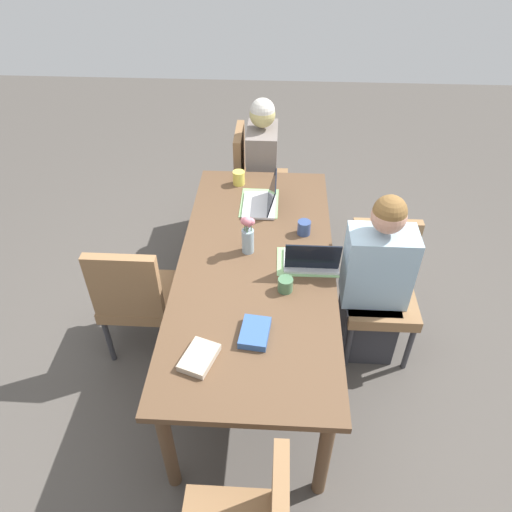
% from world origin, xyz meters
% --- Properties ---
extents(ground_plane, '(10.00, 10.00, 0.00)m').
position_xyz_m(ground_plane, '(0.00, 0.00, 0.00)').
color(ground_plane, '#4C4742').
extents(dining_table, '(2.11, 0.93, 0.73)m').
position_xyz_m(dining_table, '(0.00, 0.00, 0.66)').
color(dining_table, brown).
rests_on(dining_table, ground_plane).
extents(chair_head_right_left_near, '(0.44, 0.44, 0.90)m').
position_xyz_m(chair_head_right_left_near, '(1.40, 0.10, 0.50)').
color(chair_head_right_left_near, olive).
rests_on(chair_head_right_left_near, ground_plane).
extents(person_head_right_left_near, '(0.40, 0.36, 1.19)m').
position_xyz_m(person_head_right_left_near, '(1.34, 0.02, 0.53)').
color(person_head_right_left_near, '#2D2D33').
rests_on(person_head_right_left_near, ground_plane).
extents(chair_near_left_mid, '(0.44, 0.44, 0.90)m').
position_xyz_m(chair_near_left_mid, '(0.11, -0.79, 0.50)').
color(chair_near_left_mid, olive).
rests_on(chair_near_left_mid, ground_plane).
extents(person_near_left_mid, '(0.36, 0.40, 1.19)m').
position_xyz_m(person_near_left_mid, '(0.04, -0.73, 0.53)').
color(person_near_left_mid, '#2D2D33').
rests_on(person_near_left_mid, ground_plane).
extents(chair_far_right_near, '(0.44, 0.44, 0.90)m').
position_xyz_m(chair_far_right_near, '(-0.07, 0.75, 0.50)').
color(chair_far_right_near, olive).
rests_on(chair_far_right_near, ground_plane).
extents(flower_vase, '(0.10, 0.09, 0.27)m').
position_xyz_m(flower_vase, '(0.10, 0.05, 0.87)').
color(flower_vase, '#8EA8B7').
rests_on(flower_vase, dining_table).
extents(placemat_head_right_left_near, '(0.36, 0.26, 0.00)m').
position_xyz_m(placemat_head_right_left_near, '(0.63, 0.01, 0.74)').
color(placemat_head_right_left_near, '#7FAD70').
rests_on(placemat_head_right_left_near, dining_table).
extents(placemat_near_left_mid, '(0.26, 0.36, 0.00)m').
position_xyz_m(placemat_near_left_mid, '(0.02, -0.30, 0.74)').
color(placemat_near_left_mid, '#7FAD70').
rests_on(placemat_near_left_mid, dining_table).
extents(laptop_near_left_mid, '(0.22, 0.32, 0.21)m').
position_xyz_m(laptop_near_left_mid, '(-0.01, -0.32, 0.78)').
color(laptop_near_left_mid, silver).
rests_on(laptop_near_left_mid, dining_table).
extents(laptop_head_right_left_near, '(0.32, 0.22, 0.21)m').
position_xyz_m(laptop_head_right_left_near, '(0.59, -0.02, 0.78)').
color(laptop_head_right_left_near, silver).
rests_on(laptop_head_right_left_near, dining_table).
extents(coffee_mug_near_left, '(0.08, 0.08, 0.09)m').
position_xyz_m(coffee_mug_near_left, '(0.30, -0.29, 0.78)').
color(coffee_mug_near_left, '#33477A').
rests_on(coffee_mug_near_left, dining_table).
extents(coffee_mug_near_right, '(0.08, 0.08, 0.08)m').
position_xyz_m(coffee_mug_near_right, '(-0.23, -0.17, 0.78)').
color(coffee_mug_near_right, '#47704C').
rests_on(coffee_mug_near_right, dining_table).
extents(coffee_mug_centre_left, '(0.09, 0.09, 0.10)m').
position_xyz_m(coffee_mug_centre_left, '(0.88, 0.17, 0.79)').
color(coffee_mug_centre_left, '#DBC64C').
rests_on(coffee_mug_centre_left, dining_table).
extents(book_red_cover, '(0.21, 0.16, 0.04)m').
position_xyz_m(book_red_cover, '(-0.56, -0.02, 0.75)').
color(book_red_cover, '#335693').
rests_on(book_red_cover, dining_table).
extents(book_blue_cover, '(0.23, 0.20, 0.04)m').
position_xyz_m(book_blue_cover, '(-0.73, 0.23, 0.75)').
color(book_blue_cover, '#B2A38E').
rests_on(book_blue_cover, dining_table).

